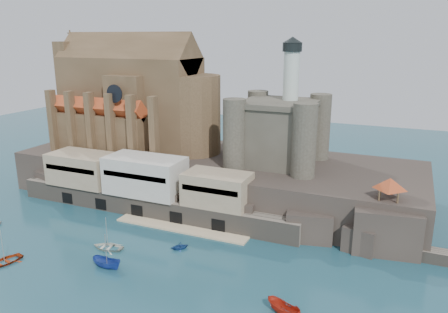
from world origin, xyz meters
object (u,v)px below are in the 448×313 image
(boat_0, at_px, (5,263))
(boat_2, at_px, (107,267))
(castle_keep, at_px, (279,129))
(church, at_px, (136,102))
(pavilion, at_px, (390,185))

(boat_0, xyz_separation_m, boat_2, (17.94, 6.02, 0.00))
(castle_keep, bearing_deg, church, 178.89)
(castle_keep, height_order, boat_0, castle_keep)
(church, distance_m, boat_0, 54.01)
(church, xyz_separation_m, pavilion, (66.13, -15.85, -9.40))
(castle_keep, height_order, pavilion, castle_keep)
(pavilion, xyz_separation_m, boat_0, (-62.14, -33.25, -12.73))
(church, xyz_separation_m, boat_2, (21.93, -43.09, -22.13))
(church, bearing_deg, boat_2, -63.02)
(boat_0, bearing_deg, boat_2, 31.58)
(castle_keep, xyz_separation_m, boat_2, (-18.27, -42.31, -18.31))
(castle_keep, relative_size, boat_2, 4.98)
(church, relative_size, castle_keep, 1.60)
(church, distance_m, boat_2, 53.17)
(pavilion, xyz_separation_m, boat_2, (-44.20, -27.23, -12.73))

